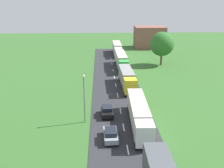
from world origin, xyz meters
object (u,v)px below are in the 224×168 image
object	(u,v)px
truck_fourth	(121,60)
lamppost_second	(84,96)
car_third	(111,134)
tree_pine	(162,44)
car_fourth	(107,111)
distant_building	(150,37)
truck_third	(127,78)
truck_fifth	(117,48)
truck_second	(139,113)

from	to	relation	value
truck_fourth	lamppost_second	distance (m)	34.45
car_third	tree_pine	size ratio (longest dim) A/B	0.47
truck_fourth	car_fourth	world-z (taller)	truck_fourth
car_fourth	tree_pine	size ratio (longest dim) A/B	0.43
car_third	distant_building	size ratio (longest dim) A/B	0.39
truck_fourth	car_fourth	distance (m)	31.60
truck_third	truck_fifth	bearing A→B (deg)	89.92
truck_fifth	truck_third	bearing A→B (deg)	-90.08
car_fourth	distant_building	bearing A→B (deg)	74.08
car_fourth	truck_third	bearing A→B (deg)	72.49
truck_third	car_fourth	world-z (taller)	truck_third
truck_fourth	truck_fifth	world-z (taller)	truck_fourth
car_fourth	car_third	bearing A→B (deg)	-88.11
car_fourth	lamppost_second	bearing A→B (deg)	-148.33
truck_second	car_third	bearing A→B (deg)	-136.80
car_third	car_fourth	bearing A→B (deg)	91.89
truck_fifth	lamppost_second	xyz separation A→B (m)	(-8.22, -51.51, 2.17)
truck_third	tree_pine	bearing A→B (deg)	59.33
car_fourth	distant_building	xyz separation A→B (m)	(17.62, 61.75, 3.03)
truck_third	lamppost_second	world-z (taller)	lamppost_second
truck_fifth	car_fourth	xyz separation A→B (m)	(-4.70, -49.34, -1.27)
truck_fourth	truck_fifth	bearing A→B (deg)	90.05
truck_third	tree_pine	size ratio (longest dim) A/B	1.36
truck_third	car_third	size ratio (longest dim) A/B	2.91
truck_third	distant_building	xyz separation A→B (m)	(12.96, 46.99, 1.77)
car_fourth	truck_fourth	bearing A→B (deg)	81.41
truck_third	car_third	bearing A→B (deg)	-100.96
truck_second	tree_pine	size ratio (longest dim) A/B	1.60
car_fourth	distant_building	size ratio (longest dim) A/B	0.36
truck_fifth	car_third	size ratio (longest dim) A/B	3.20
truck_second	tree_pine	xyz separation A→B (m)	(11.54, 38.07, 3.89)
truck_third	car_third	xyz separation A→B (m)	(-4.40, -22.70, -1.26)
truck_fifth	car_third	world-z (taller)	truck_fifth
car_fourth	tree_pine	world-z (taller)	tree_pine
truck_fifth	lamppost_second	distance (m)	52.21
truck_fourth	tree_pine	distance (m)	12.50
truck_third	distant_building	world-z (taller)	distant_building
truck_second	tree_pine	bearing A→B (deg)	73.13
truck_fourth	truck_fifth	xyz separation A→B (m)	(-0.02, 18.13, -0.07)
truck_second	distant_building	world-z (taller)	distant_building
truck_fifth	car_fourth	bearing A→B (deg)	-95.44
lamppost_second	distant_building	distance (m)	67.32
car_third	distant_building	xyz separation A→B (m)	(17.36, 69.70, 3.03)
truck_fourth	distant_building	size ratio (longest dim) A/B	1.34
car_third	car_fourth	xyz separation A→B (m)	(-0.26, 7.94, 0.00)
truck_fourth	tree_pine	bearing A→B (deg)	14.92
car_fourth	lamppost_second	world-z (taller)	lamppost_second
tree_pine	truck_second	bearing A→B (deg)	-106.87
car_third	distant_building	world-z (taller)	distant_building
car_fourth	lamppost_second	xyz separation A→B (m)	(-3.51, -2.17, 3.44)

